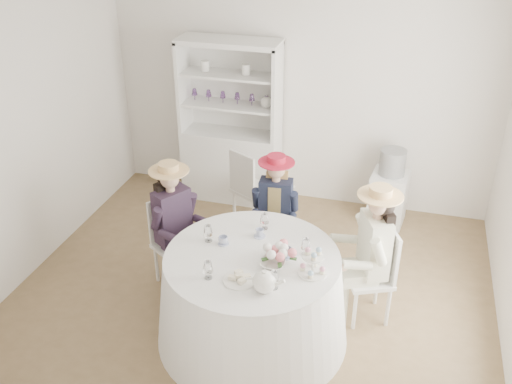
# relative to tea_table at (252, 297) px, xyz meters

# --- Properties ---
(ground) EXTENTS (4.50, 4.50, 0.00)m
(ground) POSITION_rel_tea_table_xyz_m (-0.16, 0.57, -0.41)
(ground) COLOR brown
(ground) RESTS_ON ground
(ceiling) EXTENTS (4.50, 4.50, 0.00)m
(ceiling) POSITION_rel_tea_table_xyz_m (-0.16, 0.57, 2.29)
(ceiling) COLOR white
(ceiling) RESTS_ON wall_back
(wall_back) EXTENTS (4.50, 0.00, 4.50)m
(wall_back) POSITION_rel_tea_table_xyz_m (-0.16, 2.57, 0.94)
(wall_back) COLOR white
(wall_back) RESTS_ON ground
(wall_front) EXTENTS (4.50, 0.00, 4.50)m
(wall_front) POSITION_rel_tea_table_xyz_m (-0.16, -1.43, 0.94)
(wall_front) COLOR white
(wall_front) RESTS_ON ground
(wall_left) EXTENTS (0.00, 4.50, 4.50)m
(wall_left) POSITION_rel_tea_table_xyz_m (-2.41, 0.57, 0.94)
(wall_left) COLOR white
(wall_left) RESTS_ON ground
(tea_table) EXTENTS (1.65, 1.65, 0.83)m
(tea_table) POSITION_rel_tea_table_xyz_m (0.00, 0.00, 0.00)
(tea_table) COLOR white
(tea_table) RESTS_ON ground
(hutch) EXTENTS (1.29, 0.75, 1.97)m
(hutch) POSITION_rel_tea_table_xyz_m (-0.94, 2.33, 0.29)
(hutch) COLOR silver
(hutch) RESTS_ON ground
(side_table) EXTENTS (0.44, 0.44, 0.62)m
(side_table) POSITION_rel_tea_table_xyz_m (0.97, 2.24, -0.10)
(side_table) COLOR silver
(side_table) RESTS_ON ground
(hatbox) EXTENTS (0.31, 0.31, 0.29)m
(hatbox) POSITION_rel_tea_table_xyz_m (0.97, 2.24, 0.35)
(hatbox) COLOR black
(hatbox) RESTS_ON side_table
(guest_left) EXTENTS (0.56, 0.52, 1.30)m
(guest_left) POSITION_rel_tea_table_xyz_m (-0.91, 0.52, 0.32)
(guest_left) COLOR silver
(guest_left) RESTS_ON ground
(guest_mid) EXTENTS (0.46, 0.47, 1.24)m
(guest_mid) POSITION_rel_tea_table_xyz_m (-0.07, 1.05, 0.29)
(guest_mid) COLOR silver
(guest_mid) RESTS_ON ground
(guest_right) EXTENTS (0.56, 0.51, 1.34)m
(guest_right) POSITION_rel_tea_table_xyz_m (0.92, 0.51, 0.34)
(guest_right) COLOR silver
(guest_right) RESTS_ON ground
(spare_chair) EXTENTS (0.53, 0.53, 0.94)m
(spare_chair) POSITION_rel_tea_table_xyz_m (-0.53, 1.71, 0.09)
(spare_chair) COLOR silver
(spare_chair) RESTS_ON ground
(teacup_a) EXTENTS (0.11, 0.11, 0.06)m
(teacup_a) POSITION_rel_tea_table_xyz_m (-0.28, 0.11, 0.45)
(teacup_a) COLOR white
(teacup_a) RESTS_ON tea_table
(teacup_b) EXTENTS (0.09, 0.09, 0.07)m
(teacup_b) POSITION_rel_tea_table_xyz_m (-0.02, 0.30, 0.45)
(teacup_b) COLOR white
(teacup_b) RESTS_ON tea_table
(teacup_c) EXTENTS (0.10, 0.10, 0.08)m
(teacup_c) POSITION_rel_tea_table_xyz_m (0.27, 0.07, 0.46)
(teacup_c) COLOR white
(teacup_c) RESTS_ON tea_table
(flower_bowl) EXTENTS (0.20, 0.20, 0.05)m
(flower_bowl) POSITION_rel_tea_table_xyz_m (0.20, -0.10, 0.44)
(flower_bowl) COLOR white
(flower_bowl) RESTS_ON tea_table
(flower_arrangement) EXTENTS (0.21, 0.20, 0.08)m
(flower_arrangement) POSITION_rel_tea_table_xyz_m (0.22, -0.01, 0.52)
(flower_arrangement) COLOR pink
(flower_arrangement) RESTS_ON tea_table
(table_teapot) EXTENTS (0.25, 0.18, 0.19)m
(table_teapot) POSITION_rel_tea_table_xyz_m (0.21, -0.39, 0.50)
(table_teapot) COLOR white
(table_teapot) RESTS_ON tea_table
(sandwich_plate) EXTENTS (0.26, 0.26, 0.06)m
(sandwich_plate) POSITION_rel_tea_table_xyz_m (-0.00, -0.32, 0.43)
(sandwich_plate) COLOR white
(sandwich_plate) RESTS_ON tea_table
(cupcake_stand) EXTENTS (0.23, 0.23, 0.22)m
(cupcake_stand) POSITION_rel_tea_table_xyz_m (0.51, -0.08, 0.50)
(cupcake_stand) COLOR white
(cupcake_stand) RESTS_ON tea_table
(stemware_set) EXTENTS (0.91, 0.88, 0.15)m
(stemware_set) POSITION_rel_tea_table_xyz_m (-0.00, 0.00, 0.49)
(stemware_set) COLOR white
(stemware_set) RESTS_ON tea_table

